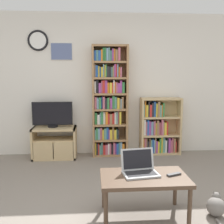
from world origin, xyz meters
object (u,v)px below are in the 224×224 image
Objects in this scene: bookshelf_short at (158,128)px; coffee_table at (144,181)px; laptop at (139,168)px; remote_near_laptop at (174,174)px; television at (52,114)px; cat at (216,206)px; tv_stand at (55,143)px; bookshelf_tall at (109,103)px.

bookshelf_short is 2.28m from coffee_table.
laptop is 2.43× the size of remote_near_laptop.
remote_near_laptop reaches higher than coffee_table.
television is 0.67× the size of bookshelf_short.
bookshelf_short reaches higher than laptop.
laptop is (-0.73, -2.10, 0.02)m from bookshelf_short.
television is 3.03m from cat.
coffee_table is (-0.69, -2.18, -0.09)m from bookshelf_short.
tv_stand is 0.51m from television.
television is at bearing -163.97° from remote_near_laptop.
remote_near_laptop is at bearing -53.33° from television.
laptop is at bearing -109.09° from bookshelf_short.
tv_stand is 4.66× the size of remote_near_laptop.
bookshelf_tall reaches higher than television.
bookshelf_short is at bearing 3.42° from tv_stand.
tv_stand is at bearing -163.90° from remote_near_laptop.
laptop is (1.19, -1.98, 0.23)m from tv_stand.
television reaches higher than cat.
television is at bearing -176.67° from bookshelf_tall.
tv_stand reaches higher than remote_near_laptop.
cat is (2.04, -2.14, -0.68)m from television.
bookshelf_tall is 1.89× the size of bookshelf_short.
television reaches higher than remote_near_laptop.
cat is (0.78, -0.03, -0.30)m from coffee_table.
bookshelf_tall is at bearing -179.26° from bookshelf_short.
remote_near_laptop is (-0.37, -2.18, -0.03)m from bookshelf_short.
television is 1.97m from bookshelf_short.
laptop is (0.20, -2.09, -0.47)m from bookshelf_tall.
laptop is at bearing -84.57° from bookshelf_tall.
bookshelf_short is at bearing 0.74° from bookshelf_tall.
television reaches higher than coffee_table.
television is at bearing -177.90° from bookshelf_short.
cat is at bearing -46.35° from television.
laptop reaches higher than tv_stand.
tv_stand is 0.72× the size of bookshelf_short.
television is at bearing 120.76° from coffee_table.
bookshelf_tall reaches higher than cat.
tv_stand is 1.92× the size of laptop.
remote_near_laptop is 0.59m from cat.
television is 2.65m from remote_near_laptop.
remote_near_laptop is at bearing -157.35° from cat.
coffee_table is at bearing -156.35° from cat.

